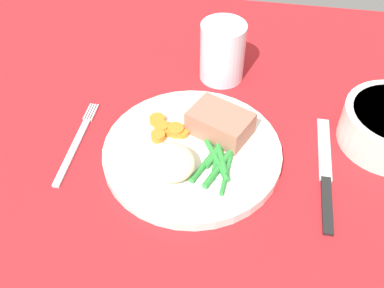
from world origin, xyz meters
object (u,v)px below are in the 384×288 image
Objects in this scene: dinner_plate at (192,153)px; meat_portion at (220,123)px; fork at (77,143)px; water_glass at (222,56)px; knife at (325,174)px.

dinner_plate is 5.78cm from meat_portion.
water_glass is at bearing 50.02° from fork.
knife is (18.45, -0.29, -0.60)cm from dinner_plate.
meat_portion is 15.98cm from knife.
meat_portion is at bearing 168.51° from knife.
meat_portion is at bearing 49.40° from dinner_plate.
meat_portion is 0.51× the size of fork.
meat_portion reaches higher than dinner_plate.
meat_portion is 20.98cm from fork.
water_glass reaches higher than meat_portion.
fork is at bearing -134.29° from water_glass.
fork is (-20.31, -4.18, -3.19)cm from meat_portion.
knife is at bearing -0.89° from dinner_plate.
dinner_plate is 1.50× the size of fork.
meat_portion is 0.86× the size of water_glass.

